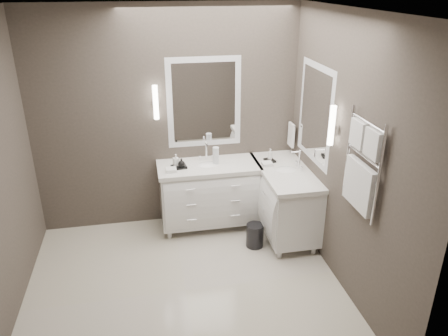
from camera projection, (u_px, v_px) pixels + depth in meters
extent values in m
cube|color=beige|center=(186.00, 291.00, 4.46)|extent=(3.20, 3.00, 0.01)
cube|color=white|center=(173.00, 10.00, 3.37)|extent=(3.20, 3.00, 0.01)
cube|color=#443C36|center=(167.00, 120.00, 5.27)|extent=(3.20, 0.01, 2.70)
cube|color=#443C36|center=(206.00, 272.00, 2.57)|extent=(3.20, 0.01, 2.70)
cube|color=#443C36|center=(346.00, 157.00, 4.20)|extent=(0.01, 3.00, 2.70)
cube|color=white|center=(209.00, 194.00, 5.46)|extent=(1.20, 0.55, 0.70)
cube|color=silver|center=(209.00, 166.00, 5.31)|extent=(1.24, 0.59, 0.05)
ellipsoid|color=white|center=(209.00, 167.00, 5.32)|extent=(0.36, 0.28, 0.12)
cylinder|color=white|center=(206.00, 151.00, 5.40)|extent=(0.02, 0.02, 0.22)
cube|color=white|center=(284.00, 199.00, 5.32)|extent=(0.55, 1.20, 0.70)
cube|color=silver|center=(286.00, 171.00, 5.17)|extent=(0.59, 1.24, 0.05)
ellipsoid|color=white|center=(286.00, 173.00, 5.18)|extent=(0.36, 0.28, 0.12)
cylinder|color=white|center=(299.00, 160.00, 5.15)|extent=(0.02, 0.02, 0.22)
cube|color=white|center=(204.00, 103.00, 5.25)|extent=(0.90, 0.02, 1.10)
cube|color=white|center=(204.00, 103.00, 5.25)|extent=(0.77, 0.02, 0.96)
cube|color=white|center=(315.00, 114.00, 4.84)|extent=(0.02, 0.90, 1.10)
cube|color=white|center=(315.00, 114.00, 4.84)|extent=(0.02, 0.90, 0.96)
cube|color=white|center=(156.00, 107.00, 5.10)|extent=(0.05, 0.05, 0.10)
cylinder|color=white|center=(156.00, 102.00, 5.07)|extent=(0.06, 0.06, 0.40)
cube|color=white|center=(331.00, 130.00, 4.30)|extent=(0.05, 0.05, 0.10)
cylinder|color=white|center=(332.00, 126.00, 4.28)|extent=(0.06, 0.06, 0.40)
cylinder|color=white|center=(293.00, 124.00, 5.45)|extent=(0.02, 0.22, 0.02)
cube|color=white|center=(291.00, 135.00, 5.51)|extent=(0.03, 0.17, 0.30)
cylinder|color=white|center=(379.00, 177.00, 3.55)|extent=(0.03, 0.03, 0.90)
cylinder|color=white|center=(349.00, 152.00, 4.04)|extent=(0.03, 0.03, 0.90)
cube|color=white|center=(373.00, 144.00, 3.58)|extent=(0.06, 0.22, 0.24)
cube|color=white|center=(359.00, 134.00, 3.82)|extent=(0.06, 0.22, 0.24)
cube|color=white|center=(359.00, 186.00, 3.88)|extent=(0.06, 0.46, 0.42)
cylinder|color=black|center=(255.00, 235.00, 5.15)|extent=(0.24, 0.24, 0.29)
cube|color=black|center=(179.00, 167.00, 5.20)|extent=(0.19, 0.16, 0.03)
cube|color=black|center=(270.00, 160.00, 5.39)|extent=(0.13, 0.16, 0.02)
cylinder|color=silver|center=(216.00, 156.00, 5.27)|extent=(0.08, 0.08, 0.21)
imported|color=white|center=(176.00, 160.00, 5.18)|extent=(0.08, 0.08, 0.14)
imported|color=black|center=(182.00, 163.00, 5.15)|extent=(0.09, 0.09, 0.10)
imported|color=white|center=(270.00, 154.00, 5.35)|extent=(0.07, 0.07, 0.14)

